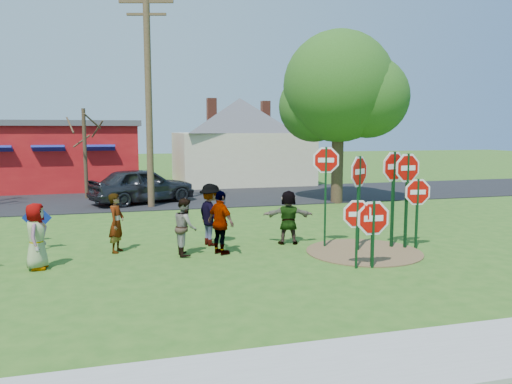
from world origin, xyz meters
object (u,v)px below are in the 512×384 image
suv (143,185)px  leafy_tree (341,93)px  person_b (116,223)px  stop_sign_b (326,171)px  stop_sign_d (394,175)px  utility_pole (149,94)px  stop_sign_c (407,179)px  person_a (36,236)px  stop_sign_a (357,219)px

suv → leafy_tree: size_ratio=0.61×
suv → person_b: bearing=150.9°
stop_sign_b → stop_sign_d: stop_sign_b is taller
suv → utility_pole: utility_pole is taller
stop_sign_c → person_a: size_ratio=1.76×
stop_sign_b → person_a: (-7.69, -0.30, -1.41)m
person_b → leafy_tree: size_ratio=0.21×
stop_sign_a → person_a: (-7.55, 1.99, -0.41)m
utility_pole → stop_sign_b: bearing=-63.8°
stop_sign_b → stop_sign_d: bearing=0.5°
stop_sign_a → stop_sign_b: stop_sign_b is taller
stop_sign_b → stop_sign_c: size_ratio=1.06×
stop_sign_b → person_b: stop_sign_b is taller
stop_sign_d → person_b: (-7.65, 1.53, -1.29)m
stop_sign_b → suv: bearing=132.8°
person_a → leafy_tree: (11.86, 8.38, 4.25)m
stop_sign_c → leafy_tree: bearing=69.7°
stop_sign_c → leafy_tree: (2.02, 8.86, 3.05)m
suv → leafy_tree: leafy_tree is taller
stop_sign_a → utility_pole: (-4.26, 11.22, 3.69)m
person_b → person_a: bearing=144.6°
person_b → suv: 9.36m
person_a → leafy_tree: size_ratio=0.21×
stop_sign_c → utility_pole: 12.06m
person_a → person_b: size_ratio=0.99×
utility_pole → suv: bearing=102.8°
stop_sign_b → person_a: stop_sign_b is taller
stop_sign_c → leafy_tree: 9.58m
stop_sign_a → person_a: stop_sign_a is taller
stop_sign_a → person_a: size_ratio=1.12×
stop_sign_c → utility_pole: (-6.55, 9.71, 2.90)m
leafy_tree → utility_pole: bearing=174.3°
person_a → suv: size_ratio=0.34×
stop_sign_d → leafy_tree: 9.44m
utility_pole → leafy_tree: utility_pole is taller
stop_sign_d → leafy_tree: bearing=58.9°
stop_sign_b → utility_pole: 10.31m
stop_sign_d → person_a: stop_sign_d is taller
leafy_tree → stop_sign_c: bearing=-102.8°
person_a → suv: 10.97m
stop_sign_a → leafy_tree: (4.31, 10.37, 3.84)m
person_b → stop_sign_c: bearing=-81.5°
stop_sign_a → stop_sign_b: (0.14, 2.29, 1.00)m
stop_sign_c → suv: size_ratio=0.60×
stop_sign_b → person_b: (-5.82, 0.95, -1.40)m
person_a → utility_pole: 10.62m
person_b → stop_sign_b: bearing=-78.5°
stop_sign_d → stop_sign_c: bearing=-47.5°
stop_sign_b → leafy_tree: (4.17, 8.08, 2.84)m
stop_sign_d → person_b: bearing=152.6°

